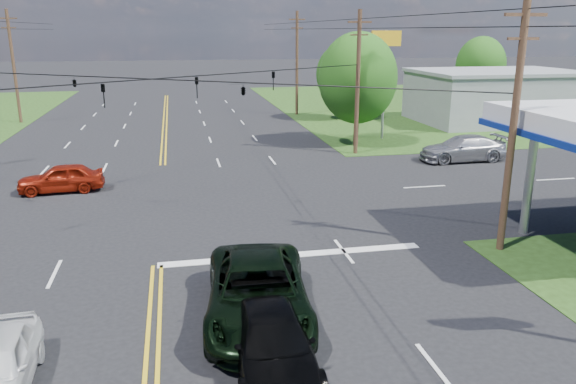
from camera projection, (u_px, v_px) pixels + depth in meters
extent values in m
plane|color=black|center=(161.00, 202.00, 27.75)|extent=(280.00, 280.00, 0.00)
cube|color=#223B13|center=(476.00, 104.00, 64.56)|extent=(46.00, 48.00, 0.03)
cube|color=silver|center=(293.00, 255.00, 21.17)|extent=(10.00, 0.50, 0.02)
cube|color=gray|center=(495.00, 98.00, 51.70)|extent=(14.00, 10.00, 4.40)
cylinder|color=#A5A5AA|center=(530.00, 179.00, 22.91)|extent=(0.36, 0.36, 4.65)
cylinder|color=#3A2918|center=(513.00, 128.00, 20.44)|extent=(0.28, 0.28, 9.50)
cube|color=#3A2918|center=(526.00, 15.00, 19.34)|extent=(1.60, 0.12, 0.12)
cube|color=#3A2918|center=(523.00, 39.00, 19.57)|extent=(1.20, 0.10, 0.10)
cylinder|color=#3A2918|center=(358.00, 84.00, 37.39)|extent=(0.28, 0.28, 9.50)
cube|color=#3A2918|center=(360.00, 22.00, 36.29)|extent=(1.60, 0.12, 0.12)
cube|color=#3A2918|center=(359.00, 35.00, 36.52)|extent=(1.20, 0.10, 0.10)
cylinder|color=#3A2918|center=(14.00, 67.00, 50.26)|extent=(0.28, 0.28, 10.00)
cube|color=#3A2918|center=(7.00, 18.00, 49.09)|extent=(1.60, 0.12, 0.12)
cube|color=#3A2918|center=(9.00, 28.00, 49.32)|extent=(1.20, 0.10, 0.10)
cylinder|color=#3A2918|center=(297.00, 64.00, 55.21)|extent=(0.28, 0.28, 10.00)
cube|color=#3A2918|center=(297.00, 19.00, 54.05)|extent=(1.60, 0.12, 0.12)
cube|color=#3A2918|center=(297.00, 28.00, 54.27)|extent=(1.20, 0.10, 0.10)
imported|color=black|center=(104.00, 96.00, 24.50)|extent=(0.17, 0.21, 1.05)
imported|color=black|center=(197.00, 88.00, 28.00)|extent=(0.17, 0.21, 1.05)
imported|color=black|center=(273.00, 81.00, 31.73)|extent=(0.17, 0.21, 1.05)
imported|color=black|center=(74.00, 82.00, 27.97)|extent=(1.24, 0.26, 0.50)
imported|color=black|center=(243.00, 90.00, 24.37)|extent=(1.24, 0.26, 0.50)
cylinder|color=black|center=(436.00, 14.00, 25.88)|extent=(0.04, 100.00, 0.04)
cylinder|color=black|center=(435.00, 28.00, 26.05)|extent=(0.04, 100.00, 0.04)
cylinder|color=#3A2918|center=(356.00, 123.00, 41.27)|extent=(0.36, 0.36, 3.30)
ellipsoid|color=#1C4412|center=(358.00, 78.00, 40.37)|extent=(5.70, 5.70, 6.60)
cylinder|color=#3A2918|center=(342.00, 104.00, 53.10)|extent=(0.36, 0.36, 2.86)
ellipsoid|color=#1C4412|center=(343.00, 74.00, 52.33)|extent=(4.94, 4.94, 5.72)
cylinder|color=#3A2918|center=(478.00, 93.00, 62.06)|extent=(0.36, 0.36, 3.08)
ellipsoid|color=#1C4412|center=(481.00, 65.00, 61.22)|extent=(5.32, 5.32, 6.16)
imported|color=black|center=(258.00, 292.00, 16.24)|extent=(3.61, 6.63, 1.76)
imported|color=black|center=(273.00, 342.00, 13.96)|extent=(2.10, 4.92, 1.42)
imported|color=maroon|center=(61.00, 178.00, 29.38)|extent=(4.43, 2.06, 1.47)
imported|color=#A1A1A5|center=(463.00, 148.00, 36.35)|extent=(5.64, 2.32, 1.63)
cylinder|color=#A5A5AA|center=(384.00, 86.00, 42.85)|extent=(0.20, 0.20, 8.20)
cube|color=yellow|center=(386.00, 38.00, 41.88)|extent=(2.27, 0.38, 1.13)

